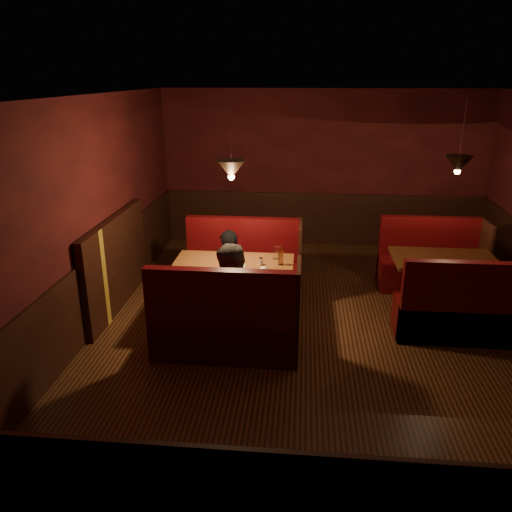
# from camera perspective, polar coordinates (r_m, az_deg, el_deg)

# --- Properties ---
(room) EXTENTS (6.02, 7.02, 2.92)m
(room) POSITION_cam_1_polar(r_m,az_deg,el_deg) (6.28, 5.90, 0.66)
(room) COLOR #341D0F
(room) RESTS_ON ground
(main_table) EXTENTS (1.55, 0.94, 1.08)m
(main_table) POSITION_cam_1_polar(r_m,az_deg,el_deg) (6.49, -2.50, -2.49)
(main_table) COLOR brown
(main_table) RESTS_ON ground
(main_bench_far) EXTENTS (1.70, 0.61, 1.16)m
(main_bench_far) POSITION_cam_1_polar(r_m,az_deg,el_deg) (7.40, -1.41, -1.84)
(main_bench_far) COLOR #360709
(main_bench_far) RESTS_ON ground
(main_bench_near) EXTENTS (1.70, 0.61, 1.16)m
(main_bench_near) POSITION_cam_1_polar(r_m,az_deg,el_deg) (5.82, -3.47, -8.27)
(main_bench_near) COLOR #360709
(main_bench_near) RESTS_ON ground
(second_table) EXTENTS (1.38, 0.88, 0.78)m
(second_table) POSITION_cam_1_polar(r_m,az_deg,el_deg) (7.31, 20.63, -1.71)
(second_table) COLOR brown
(second_table) RESTS_ON ground
(second_bench_far) EXTENTS (1.53, 0.57, 1.09)m
(second_bench_far) POSITION_cam_1_polar(r_m,az_deg,el_deg) (8.14, 19.25, -1.08)
(second_bench_far) COLOR #360709
(second_bench_far) RESTS_ON ground
(second_bench_near) EXTENTS (1.53, 0.57, 1.09)m
(second_bench_near) POSITION_cam_1_polar(r_m,az_deg,el_deg) (6.68, 22.37, -6.16)
(second_bench_near) COLOR #360709
(second_bench_near) RESTS_ON ground
(diner_a) EXTENTS (0.53, 0.35, 1.45)m
(diner_a) POSITION_cam_1_polar(r_m,az_deg,el_deg) (7.05, -3.13, 0.12)
(diner_a) COLOR black
(diner_a) RESTS_ON ground
(diner_b) EXTENTS (0.86, 0.70, 1.65)m
(diner_b) POSITION_cam_1_polar(r_m,az_deg,el_deg) (5.81, -2.49, -3.27)
(diner_b) COLOR #403B35
(diner_b) RESTS_ON ground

